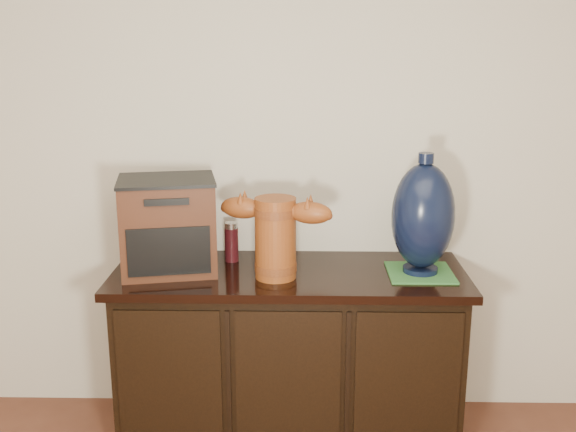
{
  "coord_description": "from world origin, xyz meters",
  "views": [
    {
      "loc": [
        0.05,
        -0.41,
        1.69
      ],
      "look_at": [
        -0.0,
        2.18,
        1.0
      ],
      "focal_mm": 42.0,
      "sensor_mm": 36.0,
      "label": 1
    }
  ],
  "objects_px": {
    "tv_radio": "(168,225)",
    "lamp_base": "(423,217)",
    "spray_can": "(232,242)",
    "sideboard": "(289,352)",
    "terracotta_vessel": "(276,233)"
  },
  "relations": [
    {
      "from": "tv_radio",
      "to": "lamp_base",
      "type": "height_order",
      "value": "lamp_base"
    },
    {
      "from": "spray_can",
      "to": "sideboard",
      "type": "bearing_deg",
      "value": -27.12
    },
    {
      "from": "sideboard",
      "to": "tv_radio",
      "type": "xyz_separation_m",
      "value": [
        -0.5,
        0.0,
        0.56
      ]
    },
    {
      "from": "terracotta_vessel",
      "to": "sideboard",
      "type": "bearing_deg",
      "value": 70.21
    },
    {
      "from": "sideboard",
      "to": "lamp_base",
      "type": "bearing_deg",
      "value": -2.03
    },
    {
      "from": "lamp_base",
      "to": "spray_can",
      "type": "relative_size",
      "value": 2.86
    },
    {
      "from": "lamp_base",
      "to": "terracotta_vessel",
      "type": "bearing_deg",
      "value": -174.64
    },
    {
      "from": "terracotta_vessel",
      "to": "lamp_base",
      "type": "relative_size",
      "value": 0.95
    },
    {
      "from": "sideboard",
      "to": "terracotta_vessel",
      "type": "distance_m",
      "value": 0.56
    },
    {
      "from": "sideboard",
      "to": "tv_radio",
      "type": "distance_m",
      "value": 0.75
    },
    {
      "from": "lamp_base",
      "to": "spray_can",
      "type": "distance_m",
      "value": 0.82
    },
    {
      "from": "tv_radio",
      "to": "lamp_base",
      "type": "distance_m",
      "value": 1.03
    },
    {
      "from": "terracotta_vessel",
      "to": "spray_can",
      "type": "relative_size",
      "value": 2.71
    },
    {
      "from": "sideboard",
      "to": "lamp_base",
      "type": "distance_m",
      "value": 0.81
    },
    {
      "from": "lamp_base",
      "to": "tv_radio",
      "type": "bearing_deg",
      "value": 178.77
    }
  ]
}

